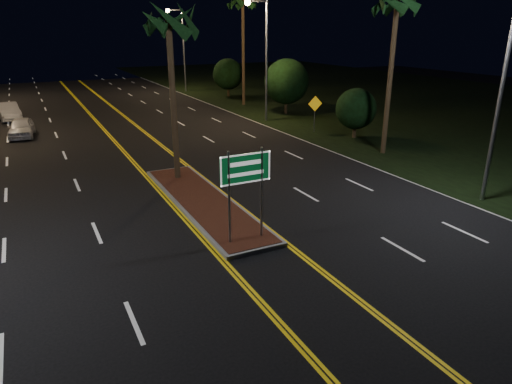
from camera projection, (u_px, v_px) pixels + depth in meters
ground at (287, 280)px, 13.47m from camera, size 120.00×120.00×0.00m
grass_right at (414, 100)px, 47.17m from camera, size 40.00×110.00×0.01m
median_island at (203, 202)px, 19.31m from camera, size 2.25×10.25×0.17m
highway_sign at (246, 177)px, 15.00m from camera, size 1.80×0.08×3.20m
streetlight_right_near at (500, 65)px, 17.72m from camera, size 1.91×0.44×9.00m
streetlight_right_mid at (262, 47)px, 34.51m from camera, size 1.91×0.44×9.00m
streetlight_right_far at (180, 41)px, 51.30m from camera, size 1.91×0.44×9.00m
palm_median at (168, 22)px, 19.81m from camera, size 2.40×2.40×8.30m
palm_right_near at (397, 4)px, 24.37m from camera, size 2.40×2.40×9.30m
palm_right_far at (243, 3)px, 40.97m from camera, size 2.40×2.40×10.30m
shrub_near at (356, 109)px, 30.28m from camera, size 2.70×2.70×3.30m
shrub_mid at (287, 81)px, 38.62m from camera, size 3.78×3.78×4.62m
shrub_far at (228, 74)px, 48.74m from camera, size 3.24×3.24×3.96m
car_near at (21, 126)px, 30.93m from camera, size 2.35×4.62×1.48m
car_far at (8, 110)px, 36.61m from camera, size 2.71×5.02×1.59m
warning_sign at (315, 109)px, 32.02m from camera, size 1.07×0.14×2.55m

